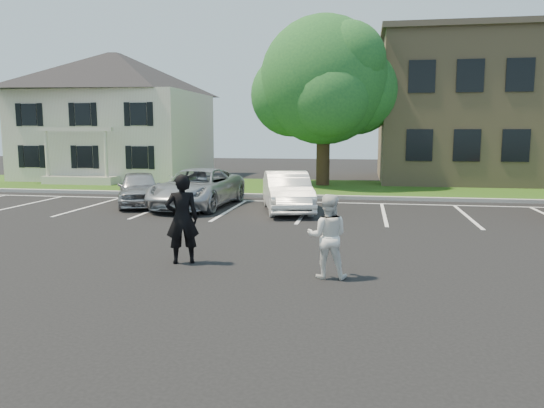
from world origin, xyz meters
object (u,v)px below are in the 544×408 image
object	(u,v)px
man_white_shirt	(328,236)
car_white_sedan	(287,192)
tree	(326,84)
house	(116,116)
car_silver_minivan	(197,188)
man_black_suit	(182,219)
car_silver_west	(139,188)

from	to	relation	value
man_white_shirt	car_white_sedan	world-z (taller)	man_white_shirt
tree	man_white_shirt	bearing A→B (deg)	-85.60
man_white_shirt	house	bearing A→B (deg)	-56.23
car_white_sedan	car_silver_minivan	bearing A→B (deg)	157.66
car_silver_minivan	tree	bearing A→B (deg)	67.70
man_black_suit	tree	bearing A→B (deg)	-119.43
man_white_shirt	car_silver_west	distance (m)	12.15
man_black_suit	car_silver_west	xyz separation A→B (m)	(-4.76, 8.50, -0.32)
man_black_suit	car_silver_west	world-z (taller)	man_black_suit
car_silver_west	car_white_sedan	size ratio (longest dim) A/B	0.91
man_black_suit	car_silver_minivan	distance (m)	8.80
house	car_silver_minivan	distance (m)	14.69
man_white_shirt	car_silver_minivan	distance (m)	10.70
car_silver_west	man_white_shirt	bearing A→B (deg)	-73.11
house	man_white_shirt	world-z (taller)	house
house	tree	xyz separation A→B (m)	(13.02, -2.75, 1.52)
tree	car_silver_minivan	size ratio (longest dim) A/B	1.66
tree	car_silver_west	distance (m)	11.82
man_white_shirt	tree	bearing A→B (deg)	-86.89
house	man_black_suit	world-z (taller)	house
car_white_sedan	tree	bearing A→B (deg)	71.11
tree	man_black_suit	distance (m)	17.74
house	car_silver_minivan	world-z (taller)	house
man_black_suit	house	bearing A→B (deg)	-83.87
tree	car_silver_minivan	world-z (taller)	tree
man_white_shirt	man_black_suit	bearing A→B (deg)	-12.48
house	man_black_suit	xyz separation A→B (m)	(11.14, -19.85, -2.84)
tree	car_white_sedan	xyz separation A→B (m)	(-0.68, -9.11, -4.63)
house	tree	bearing A→B (deg)	-11.92
man_black_suit	car_silver_minivan	xyz separation A→B (m)	(-2.37, 8.47, -0.26)
house	car_silver_west	world-z (taller)	house
house	tree	distance (m)	13.39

